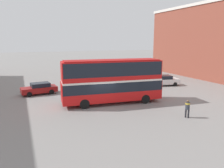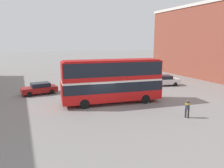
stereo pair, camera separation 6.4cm
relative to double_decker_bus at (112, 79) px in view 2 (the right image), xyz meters
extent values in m
plane|color=gray|center=(-1.40, -0.87, -2.69)|extent=(240.00, 240.00, 0.00)
cube|color=red|center=(0.00, 0.00, -1.21)|extent=(10.86, 3.70, 2.10)
cube|color=red|center=(0.00, 0.00, 0.88)|extent=(10.69, 3.61, 2.08)
cube|color=black|center=(0.00, 0.00, -0.74)|extent=(10.75, 3.72, 1.03)
cube|color=black|center=(0.00, 0.00, 1.13)|extent=(10.53, 3.62, 1.42)
cube|color=silver|center=(0.00, 0.00, -0.13)|extent=(10.75, 3.71, 0.20)
cube|color=#A91111|center=(0.00, 0.00, 1.97)|extent=(10.19, 3.38, 0.10)
cylinder|color=black|center=(3.51, 0.77, -2.19)|extent=(1.02, 0.41, 0.99)
cylinder|color=black|center=(3.26, -1.51, -2.19)|extent=(1.02, 0.41, 0.99)
cylinder|color=black|center=(-3.05, 1.49, -2.19)|extent=(1.02, 0.41, 0.99)
cylinder|color=black|center=(-3.30, -0.80, -2.19)|extent=(1.02, 0.41, 0.99)
cylinder|color=#232328|center=(4.35, -6.91, -2.29)|extent=(0.15, 0.15, 0.78)
cylinder|color=#232328|center=(4.24, -6.69, -2.29)|extent=(0.15, 0.15, 0.78)
cylinder|color=#2D333D|center=(4.30, -6.80, -1.59)|extent=(0.50, 0.50, 0.62)
cylinder|color=gold|center=(4.30, -6.80, -1.39)|extent=(0.53, 0.53, 0.14)
sphere|color=brown|center=(4.30, -6.80, -1.17)|extent=(0.21, 0.21, 0.21)
cube|color=black|center=(6.49, 10.62, -2.07)|extent=(4.38, 2.54, 0.69)
cube|color=black|center=(6.66, 10.59, -1.50)|extent=(2.41, 1.97, 0.46)
cylinder|color=black|center=(5.09, 10.11, -2.37)|extent=(0.66, 0.34, 0.62)
cylinder|color=black|center=(5.40, 11.64, -2.37)|extent=(0.66, 0.34, 0.62)
cylinder|color=black|center=(7.59, 9.59, -2.37)|extent=(0.66, 0.34, 0.62)
cylinder|color=black|center=(7.90, 11.13, -2.37)|extent=(0.66, 0.34, 0.62)
cube|color=maroon|center=(-6.93, 7.32, -2.08)|extent=(4.48, 2.30, 0.67)
cube|color=black|center=(-6.76, 7.34, -1.49)|extent=(2.41, 1.89, 0.51)
cylinder|color=black|center=(-8.16, 6.35, -2.37)|extent=(0.65, 0.29, 0.63)
cylinder|color=black|center=(-8.35, 7.99, -2.37)|extent=(0.65, 0.29, 0.63)
cylinder|color=black|center=(-5.51, 6.65, -2.37)|extent=(0.65, 0.29, 0.63)
cylinder|color=black|center=(-5.69, 8.29, -2.37)|extent=(0.65, 0.29, 0.63)
cube|color=silver|center=(11.09, 5.78, -2.04)|extent=(4.54, 2.78, 0.76)
cube|color=black|center=(10.92, 5.82, -1.41)|extent=(2.52, 2.14, 0.51)
cylinder|color=black|center=(12.56, 6.31, -2.38)|extent=(0.65, 0.35, 0.61)
cylinder|color=black|center=(12.17, 4.65, -2.38)|extent=(0.65, 0.35, 0.61)
cylinder|color=black|center=(10.00, 6.90, -2.38)|extent=(0.65, 0.35, 0.61)
cylinder|color=black|center=(9.62, 5.25, -2.38)|extent=(0.65, 0.35, 0.61)
camera|label=1|loc=(-8.90, -21.08, 3.97)|focal=35.00mm
camera|label=2|loc=(-8.84, -21.11, 3.97)|focal=35.00mm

